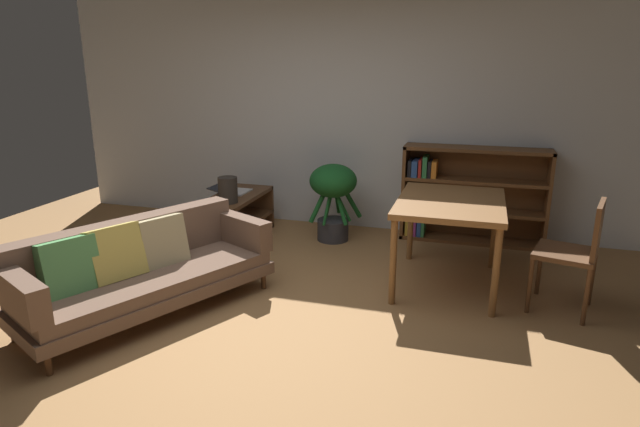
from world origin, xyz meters
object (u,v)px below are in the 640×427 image
Objects in this scene: potted_floor_plant at (333,192)px; dining_table at (450,209)px; open_laptop at (232,190)px; media_console at (236,218)px; bookshelf at (464,194)px; desk_speaker at (228,190)px; dining_chair_near at (576,249)px; fabric_couch at (140,267)px.

potted_floor_plant is 1.57m from dining_table.
open_laptop is 1.14m from potted_floor_plant.
bookshelf reaches higher than media_console.
bookshelf reaches higher than potted_floor_plant.
media_console is 2.43m from dining_table.
bookshelf is (2.49, 0.60, -0.00)m from open_laptop.
desk_speaker is (0.16, -0.42, 0.12)m from open_laptop.
dining_chair_near reaches higher than media_console.
dining_table is at bearing 165.50° from dining_chair_near.
dining_chair_near is at bearing -14.36° from media_console.
dining_table is (2.28, 1.22, 0.33)m from fabric_couch.
desk_speaker is 0.29× the size of dining_chair_near.
dining_table is at bearing -7.61° from desk_speaker.
fabric_couch is 4.87× the size of open_laptop.
open_laptop is at bearing -172.00° from potted_floor_plant.
desk_speaker is at bearing -148.99° from potted_floor_plant.
desk_speaker is 0.18× the size of bookshelf.
desk_speaker is (0.06, -0.29, 0.40)m from media_console.
desk_speaker is 3.28m from dining_chair_near.
fabric_couch is 2.47× the size of potted_floor_plant.
media_console is 0.49m from desk_speaker.
potted_floor_plant is at bearing 145.56° from dining_table.
potted_floor_plant is at bearing 15.83° from media_console.
dining_chair_near reaches higher than desk_speaker.
fabric_couch is at bearing -132.82° from bookshelf.
bookshelf is at bearing 119.90° from dining_chair_near.
fabric_couch is 3.47m from bookshelf.
dining_chair_near is (3.26, 0.97, 0.16)m from fabric_couch.
bookshelf reaches higher than dining_table.
desk_speaker is 1.13m from potted_floor_plant.
dining_table is at bearing -34.44° from potted_floor_plant.
fabric_couch is at bearing -163.41° from dining_chair_near.
dining_table reaches higher than open_laptop.
fabric_couch is 2.34m from potted_floor_plant.
open_laptop is at bearing 163.35° from dining_table.
bookshelf is (2.39, 0.73, 0.27)m from media_console.
fabric_couch is 1.93× the size of media_console.
bookshelf is (2.33, 1.02, -0.12)m from desk_speaker.
desk_speaker reaches higher than media_console.
desk_speaker is at bearing 89.00° from fabric_couch.
dining_table is 1.28× the size of dining_chair_near.
potted_floor_plant is 1.43m from bookshelf.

